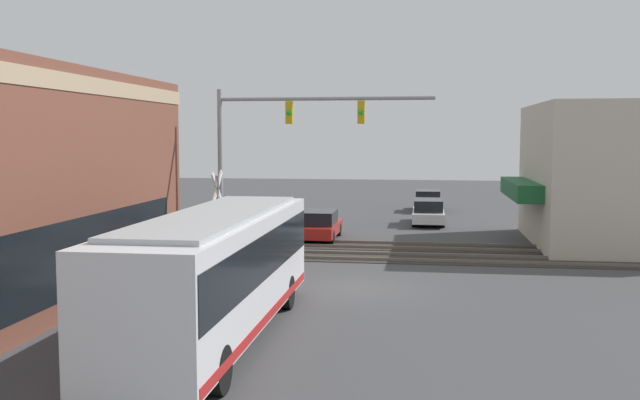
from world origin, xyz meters
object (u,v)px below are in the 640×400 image
Objects in this scene: city_bus at (217,270)px; pedestrian_at_crossing at (224,245)px; parked_car_black at (428,201)px; crossing_signal at (217,209)px; parked_car_red at (319,226)px; parked_car_white at (428,213)px.

city_bus is 6.67× the size of pedestrian_at_crossing.
pedestrian_at_crossing reaches higher than parked_car_black.
city_bus is 10.18m from crossing_signal.
city_bus reaches higher than pedestrian_at_crossing.
city_bus is at bearing 180.00° from parked_car_red.
parked_car_white is at bearing -37.83° from parked_car_red.
city_bus is at bearing 167.60° from parked_car_white.
crossing_signal is 8.53m from parked_car_red.
crossing_signal reaches higher than city_bus.
crossing_signal is (9.75, 2.89, 0.51)m from city_bus.
crossing_signal is at bearing 16.49° from city_bus.
city_bus is 10.19m from pedestrian_at_crossing.
parked_car_red is at bearing -20.16° from crossing_signal.
parked_car_black is at bearing 0.00° from parked_car_white.
parked_car_red is at bearing 142.17° from parked_car_white.
city_bus is 2.93× the size of crossing_signal.
parked_car_black is (32.02, -5.40, -1.12)m from city_bus.
city_bus reaches higher than parked_car_black.
parked_car_red is 15.38m from parked_car_black.
parked_car_white is 2.93× the size of pedestrian_at_crossing.
parked_car_white is 16.83m from pedestrian_at_crossing.
parked_car_white is at bearing -28.59° from pedestrian_at_crossing.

